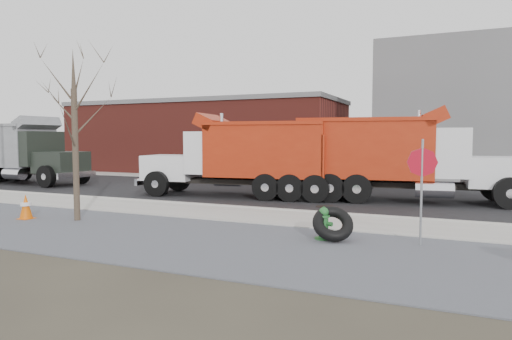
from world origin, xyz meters
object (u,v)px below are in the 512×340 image
at_px(truck_tire, 333,224).
at_px(stop_sign, 422,173).
at_px(dump_truck_grey, 20,150).
at_px(dump_truck_red_a, 395,155).
at_px(dump_truck_red_b, 244,155).
at_px(fire_hydrant, 323,225).

xyz_separation_m(truck_tire, stop_sign, (2.00, 0.33, 1.28)).
distance_m(truck_tire, dump_truck_grey, 21.04).
xyz_separation_m(stop_sign, dump_truck_red_a, (-1.49, 7.59, 0.13)).
relative_size(truck_tire, dump_truck_grey, 0.16).
bearing_deg(dump_truck_grey, stop_sign, -14.42).
xyz_separation_m(dump_truck_red_a, dump_truck_red_b, (-6.11, -1.08, -0.06)).
bearing_deg(dump_truck_grey, dump_truck_red_a, 5.17).
distance_m(dump_truck_red_a, dump_truck_red_b, 6.21).
bearing_deg(dump_truck_red_b, dump_truck_red_a, -177.39).
xyz_separation_m(fire_hydrant, dump_truck_red_a, (0.75, 7.88, 1.48)).
relative_size(fire_hydrant, dump_truck_grey, 0.10).
height_order(fire_hydrant, truck_tire, truck_tire).
bearing_deg(fire_hydrant, dump_truck_red_b, 141.92).
bearing_deg(fire_hydrant, dump_truck_grey, 173.26).
height_order(fire_hydrant, dump_truck_red_b, dump_truck_red_b).
bearing_deg(truck_tire, fire_hydrant, 169.72).
distance_m(dump_truck_red_a, dump_truck_grey, 20.21).
height_order(stop_sign, dump_truck_red_b, dump_truck_red_b).
bearing_deg(dump_truck_red_a, dump_truck_grey, 174.13).
bearing_deg(dump_truck_red_b, fire_hydrant, 120.85).
distance_m(fire_hydrant, stop_sign, 2.63).
distance_m(truck_tire, dump_truck_red_b, 8.95).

